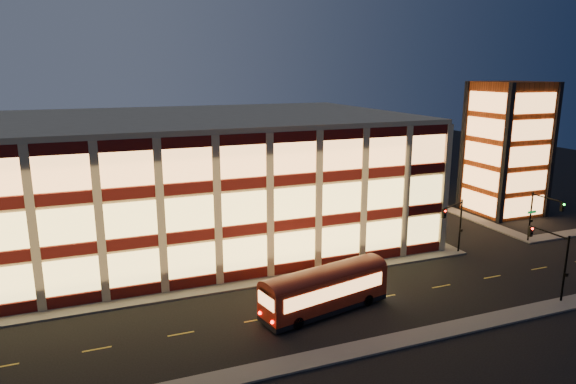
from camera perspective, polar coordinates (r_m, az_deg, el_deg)
name	(u,v)px	position (r m, az deg, el deg)	size (l,w,h in m)	color
ground	(257,288)	(48.09, -3.50, -10.55)	(200.00, 200.00, 0.00)	black
sidewalk_office_south	(222,288)	(48.20, -7.33, -10.48)	(54.00, 2.00, 0.15)	#514F4C
sidewalk_office_east	(377,214)	(71.87, 9.86, -2.47)	(2.00, 30.00, 0.15)	#514F4C
sidewalk_tower_south	(567,234)	(71.15, 28.60, -4.12)	(14.00, 2.00, 0.15)	#514F4C
sidewalk_tower_west	(443,207)	(78.01, 16.80, -1.58)	(2.00, 30.00, 0.15)	#514F4C
sidewalk_near	(315,359)	(37.29, 3.02, -18.04)	(100.00, 2.00, 0.15)	#514F4C
office_building	(187,178)	(60.95, -11.16, 1.56)	(50.45, 30.45, 14.50)	tan
stair_tower	(506,149)	(76.48, 23.10, 4.45)	(8.60, 8.60, 18.00)	#8C3814
traffic_signal_far	(455,219)	(57.23, 18.03, -2.87)	(3.79, 1.87, 6.00)	black
traffic_signal_right	(542,211)	(64.30, 26.34, -1.87)	(1.20, 4.37, 6.00)	black
traffic_signal_near	(552,251)	(50.46, 27.29, -5.89)	(0.32, 4.45, 6.00)	black
trolley_bus	(325,287)	(42.97, 4.12, -10.50)	(11.65, 5.18, 3.83)	maroon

